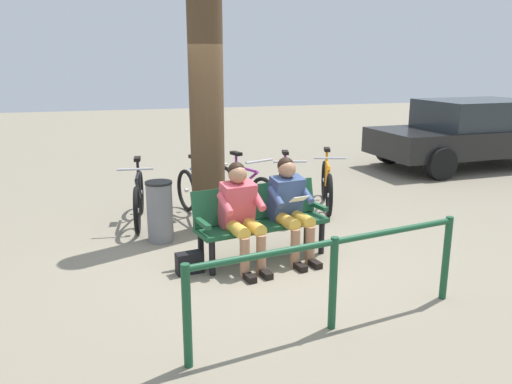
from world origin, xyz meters
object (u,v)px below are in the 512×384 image
at_px(bicycle_orange, 139,199).
at_px(bicycle_blue, 327,185).
at_px(person_companion, 241,211).
at_px(bicycle_black, 286,190).
at_px(bicycle_green, 243,190).
at_px(bicycle_purple, 200,196).
at_px(person_reading, 290,204).
at_px(bench, 260,216).
at_px(parked_car, 470,132).
at_px(litter_bin, 160,212).
at_px(tree_trunk, 206,87).
at_px(handbag, 190,263).

bearing_deg(bicycle_orange, bicycle_blue, 96.28).
distance_m(person_companion, bicycle_orange, 2.26).
distance_m(bicycle_blue, bicycle_black, 0.72).
height_order(bicycle_green, bicycle_purple, same).
distance_m(person_reading, bicycle_orange, 2.51).
distance_m(bench, bicycle_blue, 2.42).
relative_size(bicycle_green, parked_car, 0.37).
distance_m(litter_bin, bicycle_black, 2.17).
bearing_deg(bicycle_blue, litter_bin, -52.72).
height_order(person_reading, bicycle_black, person_reading).
relative_size(litter_bin, parked_car, 0.19).
distance_m(person_companion, bicycle_black, 2.29).
bearing_deg(bicycle_green, tree_trunk, -65.95).
bearing_deg(handbag, parked_car, -148.66).
distance_m(handbag, bicycle_green, 2.40).
bearing_deg(handbag, bicycle_orange, -78.38).
xyz_separation_m(person_companion, tree_trunk, (0.11, -1.39, 1.29)).
relative_size(person_reading, handbag, 4.00).
xyz_separation_m(bench, parked_car, (-5.98, -3.93, 0.27)).
height_order(litter_bin, bicycle_green, bicycle_green).
distance_m(tree_trunk, bicycle_purple, 1.69).
relative_size(bicycle_blue, bicycle_black, 0.97).
bearing_deg(bicycle_orange, person_reading, 47.66).
relative_size(handbag, tree_trunk, 0.08).
bearing_deg(bench, bicycle_black, -129.77).
height_order(person_reading, bicycle_orange, person_reading).
xyz_separation_m(bicycle_green, bicycle_orange, (1.58, 0.06, 0.00)).
distance_m(bicycle_black, bicycle_purple, 1.34).
height_order(bicycle_blue, bicycle_orange, same).
bearing_deg(parked_car, bicycle_blue, 23.44).
bearing_deg(bicycle_black, tree_trunk, -55.65).
bearing_deg(bicycle_blue, bench, -23.46).
xyz_separation_m(handbag, parked_car, (-6.87, -4.19, 0.65)).
bearing_deg(bicycle_black, bench, -16.09).
xyz_separation_m(person_reading, bicycle_orange, (1.65, -1.87, -0.31)).
distance_m(bicycle_orange, parked_car, 7.61).
xyz_separation_m(person_companion, parked_car, (-6.27, -4.15, 0.11)).
xyz_separation_m(tree_trunk, bicycle_orange, (0.91, -0.61, -1.60)).
distance_m(bench, bicycle_orange, 2.21).
relative_size(tree_trunk, bicycle_purple, 2.39).
height_order(person_companion, litter_bin, person_companion).
bearing_deg(tree_trunk, parked_car, -156.57).
bearing_deg(handbag, bicycle_green, -119.10).
relative_size(tree_trunk, bicycle_blue, 2.44).
distance_m(bench, bicycle_green, 1.86).
bearing_deg(bench, person_companion, 26.80).
xyz_separation_m(person_companion, bicycle_blue, (-1.93, -2.00, -0.30)).
distance_m(person_companion, bicycle_blue, 2.79).
bearing_deg(bicycle_orange, handbag, 17.91).
xyz_separation_m(tree_trunk, parked_car, (-6.38, -2.76, -1.19)).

